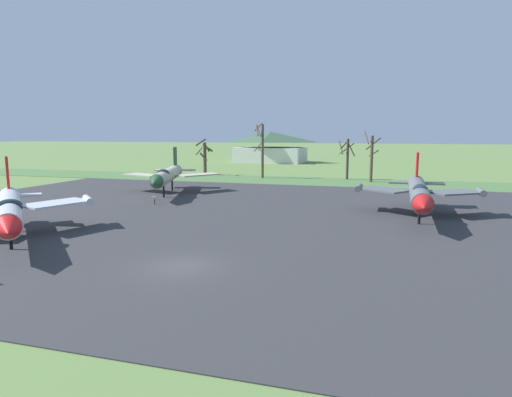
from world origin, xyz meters
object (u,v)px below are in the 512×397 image
jet_fighter_front_left (167,175)px  jet_fighter_rear_center (9,209)px  visitor_building (271,147)px  info_placard_front_left (155,199)px  jet_fighter_front_right (419,192)px

jet_fighter_front_left → jet_fighter_rear_center: jet_fighter_rear_center is taller
visitor_building → jet_fighter_rear_center: bearing=-87.5°
jet_fighter_front_left → info_placard_front_left: (2.50, -7.66, -1.79)m
jet_fighter_rear_center → jet_fighter_front_right: bearing=31.2°
jet_fighter_front_right → visitor_building: 76.54m
info_placard_front_left → visitor_building: size_ratio=0.05×
info_placard_front_left → jet_fighter_rear_center: (-1.88, -16.78, 1.71)m
jet_fighter_front_right → visitor_building: bearing=114.5°
jet_fighter_front_left → jet_fighter_front_right: (28.59, -7.47, -0.01)m
jet_fighter_rear_center → visitor_building: 86.69m
jet_fighter_front_left → visitor_building: bearing=92.9°
jet_fighter_front_right → jet_fighter_rear_center: size_ratio=1.25×
jet_fighter_front_right → visitor_building: (-31.76, 69.62, 1.49)m
jet_fighter_front_right → visitor_building: visitor_building is taller
jet_fighter_front_right → jet_fighter_front_left: bearing=165.4°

